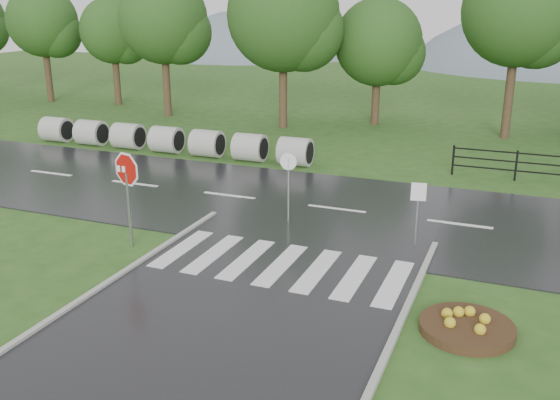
% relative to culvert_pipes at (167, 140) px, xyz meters
% --- Properties ---
extents(ground, '(120.00, 120.00, 0.00)m').
position_rel_culvert_pipes_xyz_m(ground, '(9.67, -15.00, -0.60)').
color(ground, '#2A511B').
rests_on(ground, ground).
extents(main_road, '(90.00, 8.00, 0.04)m').
position_rel_culvert_pipes_xyz_m(main_road, '(9.67, -5.00, -0.60)').
color(main_road, black).
rests_on(main_road, ground).
extents(crosswalk, '(6.50, 2.80, 0.02)m').
position_rel_culvert_pipes_xyz_m(crosswalk, '(9.67, -10.00, -0.54)').
color(crosswalk, silver).
rests_on(crosswalk, ground).
extents(hills, '(102.00, 48.00, 48.00)m').
position_rel_culvert_pipes_xyz_m(hills, '(13.16, 50.00, -16.14)').
color(hills, slate).
rests_on(hills, ground).
extents(treeline, '(83.20, 5.20, 10.00)m').
position_rel_culvert_pipes_xyz_m(treeline, '(10.67, 9.00, -0.60)').
color(treeline, '#1E4415').
rests_on(treeline, ground).
extents(culvert_pipes, '(13.90, 1.20, 1.20)m').
position_rel_culvert_pipes_xyz_m(culvert_pipes, '(0.00, 0.00, 0.00)').
color(culvert_pipes, '#9E9B93').
rests_on(culvert_pipes, ground).
extents(stop_sign, '(1.26, 0.37, 2.93)m').
position_rel_culvert_pipes_xyz_m(stop_sign, '(5.20, -10.27, 1.42)').
color(stop_sign, '#939399').
rests_on(stop_sign, ground).
extents(flower_bed, '(2.00, 2.00, 0.40)m').
position_rel_culvert_pipes_xyz_m(flower_bed, '(14.58, -11.67, -0.45)').
color(flower_bed, '#332111').
rests_on(flower_bed, ground).
extents(reg_sign_small, '(0.42, 0.10, 1.90)m').
position_rel_culvert_pipes_xyz_m(reg_sign_small, '(12.70, -7.29, 0.77)').
color(reg_sign_small, '#939399').
rests_on(reg_sign_small, ground).
extents(reg_sign_round, '(0.53, 0.09, 2.28)m').
position_rel_culvert_pipes_xyz_m(reg_sign_round, '(8.64, -6.83, 0.84)').
color(reg_sign_round, '#939399').
rests_on(reg_sign_round, ground).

